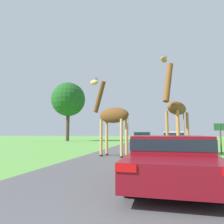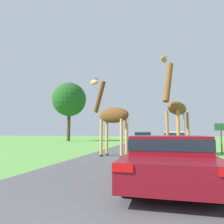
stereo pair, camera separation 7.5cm
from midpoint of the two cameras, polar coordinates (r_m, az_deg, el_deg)
road at (r=30.06m, az=12.20°, el=-8.25°), size 6.82×120.00×0.00m
giraffe_near_road at (r=10.88m, az=0.11°, el=-1.03°), size 2.54×1.26×4.53m
giraffe_companion at (r=11.90m, az=17.99°, el=1.12°), size 1.75×2.89×5.41m
car_lead_maroon at (r=5.33m, az=16.20°, el=-12.34°), size 1.93×4.13×1.17m
car_queue_right at (r=18.04m, az=17.38°, el=-7.41°), size 1.73×4.11×1.36m
car_queue_left at (r=23.11m, az=9.04°, el=-7.19°), size 1.89×4.72×1.35m
tree_centre_back at (r=32.56m, az=-12.05°, el=3.47°), size 5.35×5.35×9.25m
sign_post at (r=14.00m, az=28.82°, el=-5.14°), size 0.70×0.08×1.84m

